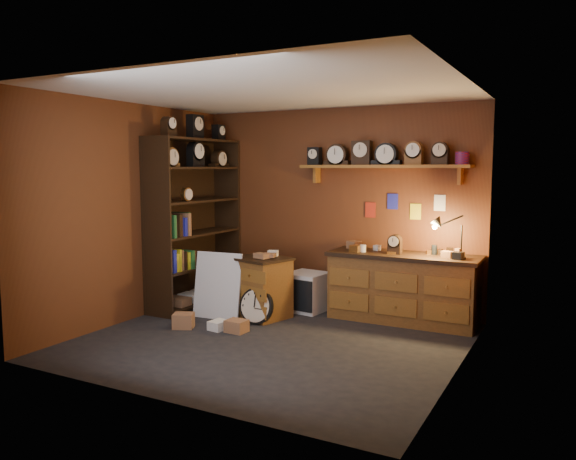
% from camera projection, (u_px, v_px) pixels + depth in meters
% --- Properties ---
extents(floor, '(4.00, 4.00, 0.00)m').
position_uv_depth(floor, '(271.00, 341.00, 6.19)').
color(floor, black).
rests_on(floor, ground).
extents(room_shell, '(4.02, 3.62, 2.71)m').
position_uv_depth(room_shell, '(279.00, 185.00, 6.07)').
color(room_shell, '#5F2F16').
rests_on(room_shell, ground).
extents(shelving_unit, '(0.47, 1.60, 2.58)m').
position_uv_depth(shelving_unit, '(193.00, 215.00, 7.74)').
color(shelving_unit, black).
rests_on(shelving_unit, ground).
extents(workbench, '(1.85, 0.66, 1.36)m').
position_uv_depth(workbench, '(403.00, 284.00, 6.94)').
color(workbench, brown).
rests_on(workbench, ground).
extents(low_cabinet, '(0.81, 0.74, 0.86)m').
position_uv_depth(low_cabinet, '(261.00, 285.00, 7.14)').
color(low_cabinet, brown).
rests_on(low_cabinet, ground).
extents(big_round_clock, '(0.45, 0.15, 0.45)m').
position_uv_depth(big_round_clock, '(256.00, 306.00, 6.86)').
color(big_round_clock, black).
rests_on(big_round_clock, ground).
extents(white_panel, '(0.66, 0.23, 0.85)m').
position_uv_depth(white_panel, '(218.00, 317.00, 7.16)').
color(white_panel, silver).
rests_on(white_panel, ground).
extents(mini_fridge, '(0.55, 0.57, 0.51)m').
position_uv_depth(mini_fridge, '(307.00, 292.00, 7.49)').
color(mini_fridge, silver).
rests_on(mini_fridge, ground).
extents(floor_box_a, '(0.24, 0.21, 0.14)m').
position_uv_depth(floor_box_a, '(237.00, 326.00, 6.52)').
color(floor_box_a, '#92613F').
rests_on(floor_box_a, ground).
extents(floor_box_b, '(0.20, 0.23, 0.11)m').
position_uv_depth(floor_box_b, '(218.00, 325.00, 6.62)').
color(floor_box_b, white).
rests_on(floor_box_b, ground).
extents(floor_box_c, '(0.30, 0.28, 0.18)m').
position_uv_depth(floor_box_c, '(183.00, 321.00, 6.68)').
color(floor_box_c, '#92613F').
rests_on(floor_box_c, ground).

